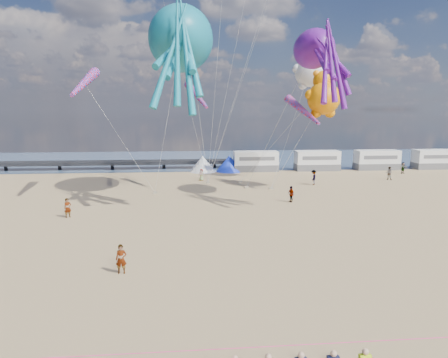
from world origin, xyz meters
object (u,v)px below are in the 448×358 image
at_px(kite_octopus_purple, 314,49).
at_px(kite_teddy_orange, 324,98).
at_px(beachgoer_4, 403,168).
at_px(sandbag_d, 240,182).
at_px(tent_blue, 229,163).
at_px(beachgoer_5, 68,208).
at_px(sandbag_a, 155,193).
at_px(beachgoer_0, 201,175).
at_px(kite_octopus_teal, 181,39).
at_px(sandbag_b, 247,187).
at_px(sandbag_c, 271,189).
at_px(windsock_mid, 303,110).
at_px(kite_panda, 309,72).
at_px(motorhome_0, 256,161).
at_px(motorhome_2, 377,160).
at_px(windsock_right, 197,95).
at_px(tent_white, 203,164).
at_px(beachgoer_3, 291,194).
at_px(motorhome_3, 435,159).
at_px(sandbag_e, 208,183).
at_px(motorhome_1, 317,160).
at_px(windsock_left, 84,83).
at_px(beachgoer_2, 314,177).
at_px(beachgoer_1, 389,173).
at_px(standing_person, 121,259).

relative_size(kite_octopus_purple, kite_teddy_orange, 1.62).
distance_m(beachgoer_4, sandbag_d, 25.09).
xyz_separation_m(tent_blue, beachgoer_5, (-16.48, -24.65, -0.36)).
bearing_deg(beachgoer_5, sandbag_a, 17.01).
bearing_deg(beachgoer_0, kite_octopus_teal, -94.04).
bearing_deg(sandbag_b, sandbag_d, 94.40).
xyz_separation_m(sandbag_c, windsock_mid, (3.26, -0.65, 8.97)).
bearing_deg(beachgoer_0, beachgoer_4, 16.38).
distance_m(kite_panda, windsock_mid, 7.37).
bearing_deg(motorhome_0, sandbag_c, -92.05).
height_order(beachgoer_5, kite_panda, kite_panda).
height_order(beachgoer_4, sandbag_a, beachgoer_4).
xyz_separation_m(motorhome_2, windsock_right, (-28.03, -13.50, 9.24)).
xyz_separation_m(tent_white, sandbag_c, (7.49, -14.16, -1.09)).
xyz_separation_m(motorhome_0, sandbag_b, (-3.26, -13.19, -1.39)).
bearing_deg(sandbag_c, beachgoer_3, -84.05).
xyz_separation_m(tent_blue, kite_teddy_orange, (8.82, -15.61, 9.19)).
height_order(motorhome_2, beachgoer_5, motorhome_2).
xyz_separation_m(motorhome_3, windsock_right, (-37.53, -13.50, 9.24)).
distance_m(tent_white, windsock_right, 16.56).
xyz_separation_m(motorhome_2, sandbag_d, (-22.53, -9.62, -1.39)).
bearing_deg(sandbag_e, motorhome_1, 29.51).
xyz_separation_m(motorhome_2, kite_teddy_orange, (-14.18, -15.61, 8.89)).
bearing_deg(windsock_left, motorhome_3, 23.31).
bearing_deg(beachgoer_2, tent_blue, -116.50).
xyz_separation_m(sandbag_c, kite_octopus_purple, (2.52, -6.24, 14.77)).
height_order(motorhome_3, beachgoer_1, motorhome_3).
height_order(beachgoer_4, sandbag_d, beachgoer_4).
bearing_deg(beachgoer_0, beachgoer_1, 6.29).
height_order(beachgoer_0, beachgoer_4, beachgoer_4).
bearing_deg(kite_octopus_purple, kite_teddy_orange, 37.72).
bearing_deg(windsock_mid, standing_person, -146.71).
xyz_separation_m(motorhome_1, beachgoer_0, (-17.92, -7.61, -0.73)).
xyz_separation_m(beachgoer_0, beachgoer_2, (13.68, -4.21, 0.16)).
bearing_deg(motorhome_3, beachgoer_3, -143.95).
bearing_deg(beachgoer_2, kite_octopus_purple, 4.73).
bearing_deg(motorhome_3, tent_blue, 180.00).
bearing_deg(sandbag_c, kite_panda, 40.54).
xyz_separation_m(tent_blue, beachgoer_1, (20.31, -9.14, -0.33)).
relative_size(beachgoer_2, kite_panda, 0.30).
xyz_separation_m(tent_blue, sandbag_e, (-3.68, -9.72, -1.09)).
xyz_separation_m(motorhome_1, sandbag_a, (-23.31, -15.49, -1.39)).
distance_m(motorhome_1, motorhome_3, 19.00).
xyz_separation_m(beachgoer_2, sandbag_d, (-8.79, 2.20, -0.82)).
relative_size(motorhome_0, beachgoer_2, 3.54).
height_order(motorhome_0, kite_octopus_teal, kite_octopus_teal).
bearing_deg(tent_white, sandbag_c, -62.12).
height_order(sandbag_c, windsock_right, windsock_right).
bearing_deg(sandbag_e, sandbag_a, -136.74).
bearing_deg(kite_octopus_purple, motorhome_2, 28.30).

